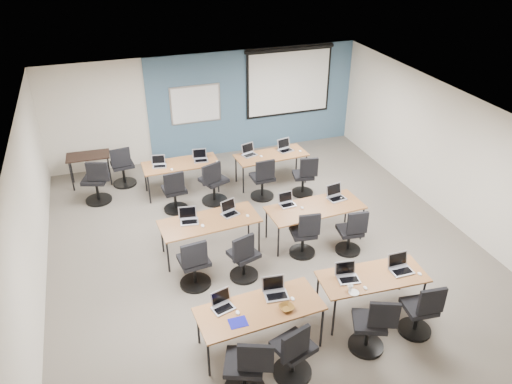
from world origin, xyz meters
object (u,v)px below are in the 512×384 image
object	(u,v)px
training_table_back_left	(181,165)
task_chair_6	(304,237)
laptop_7	(336,195)
task_chair_8	(175,194)
task_chair_2	(372,328)
laptop_10	(249,152)
laptop_8	(159,164)
task_chair_11	(304,179)
task_chair_7	(351,235)
task_chair_3	(421,313)
laptop_1	(275,291)
training_table_mid_left	(210,222)
spare_chair_b	(97,185)
task_chair_0	(247,371)
projector_screen	(289,78)
task_chair_5	(244,260)
laptop_9	(200,158)
laptop_3	(400,267)
laptop_5	(229,211)
laptop_2	(347,275)
task_chair_1	(294,355)
laptop_0	(222,304)
training_table_mid_right	(315,209)
task_chair_10	(263,182)
whiteboard	(196,104)
training_table_front_right	(372,278)
laptop_6	(287,202)
laptop_4	(189,218)
task_chair_9	(213,186)
training_table_front_left	(260,310)
training_table_back_right	(271,157)

from	to	relation	value
training_table_back_left	task_chair_6	size ratio (longest dim) A/B	1.73
laptop_7	task_chair_8	bearing A→B (deg)	140.35
task_chair_2	laptop_10	bearing A→B (deg)	113.68
laptop_8	task_chair_11	size ratio (longest dim) A/B	0.31
task_chair_7	task_chair_3	bearing A→B (deg)	-82.86
task_chair_3	laptop_10	distance (m)	5.58
laptop_1	task_chair_8	xyz separation A→B (m)	(-0.79, 3.98, -0.38)
training_table_mid_left	spare_chair_b	distance (m)	3.26
task_chair_0	task_chair_2	bearing A→B (deg)	27.10
task_chair_8	projector_screen	bearing A→B (deg)	29.32
training_table_back_left	task_chair_5	xyz separation A→B (m)	(0.41, -3.43, -0.27)
task_chair_7	laptop_9	distance (m)	3.97
task_chair_2	laptop_3	xyz separation A→B (m)	(0.88, 0.71, 0.38)
laptop_5	task_chair_6	size ratio (longest dim) A/B	0.32
projector_screen	laptop_2	xyz separation A→B (m)	(-1.60, -6.46, -1.09)
task_chair_7	task_chair_1	bearing A→B (deg)	-125.16
laptop_0	laptop_2	distance (m)	2.01
task_chair_11	training_table_mid_right	bearing A→B (deg)	-95.47
task_chair_1	task_chair_6	size ratio (longest dim) A/B	1.05
training_table_back_left	task_chair_10	bearing A→B (deg)	-28.12
laptop_8	task_chair_10	xyz separation A→B (m)	(2.14, -0.90, -0.37)
whiteboard	laptop_8	world-z (taller)	whiteboard
training_table_front_right	laptop_0	xyz separation A→B (m)	(-2.42, 0.08, 0.11)
task_chair_0	task_chair_11	world-z (taller)	task_chair_0
laptop_6	laptop_4	bearing A→B (deg)	174.49
task_chair_7	task_chair_6	bearing A→B (deg)	173.62
laptop_2	laptop_10	world-z (taller)	same
task_chair_0	task_chair_10	bearing A→B (deg)	90.57
laptop_0	task_chair_9	bearing A→B (deg)	62.19
task_chair_7	laptop_8	xyz separation A→B (m)	(-3.03, 3.37, 0.39)
task_chair_7	task_chair_8	world-z (taller)	task_chair_8
laptop_3	laptop_6	bearing A→B (deg)	111.61
task_chair_3	task_chair_5	world-z (taller)	task_chair_5
training_table_mid_left	task_chair_6	world-z (taller)	task_chair_6
training_table_back_left	spare_chair_b	distance (m)	1.87
training_table_back_left	laptop_3	world-z (taller)	laptop_3
training_table_front_left	laptop_8	bearing A→B (deg)	93.46
laptop_1	task_chair_1	distance (m)	0.99
task_chair_6	spare_chair_b	size ratio (longest dim) A/B	0.93
spare_chair_b	task_chair_5	bearing A→B (deg)	-38.15
training_table_front_right	task_chair_9	bearing A→B (deg)	113.74
training_table_mid_right	training_table_back_right	distance (m)	2.46
laptop_8	task_chair_10	bearing A→B (deg)	-12.52
spare_chair_b	task_chair_3	bearing A→B (deg)	-32.77
task_chair_2	laptop_0	bearing A→B (deg)	-178.85
laptop_4	laptop_8	size ratio (longest dim) A/B	1.10
laptop_3	task_chair_5	distance (m)	2.62
task_chair_5	laptop_6	bearing A→B (deg)	22.44
task_chair_1	task_chair_2	world-z (taller)	task_chair_1
laptop_1	task_chair_6	bearing A→B (deg)	59.91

